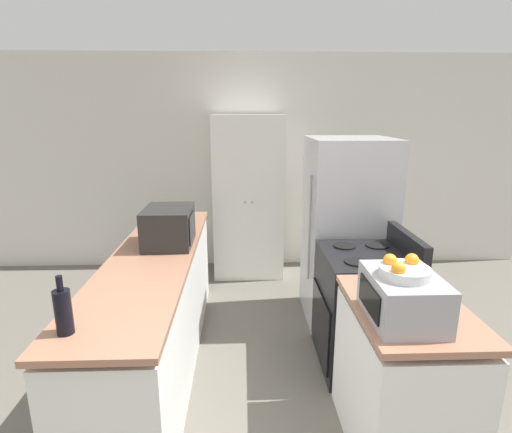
{
  "coord_description": "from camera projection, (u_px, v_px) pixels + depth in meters",
  "views": [
    {
      "loc": [
        -0.12,
        -1.4,
        1.93
      ],
      "look_at": [
        0.0,
        1.93,
        1.05
      ],
      "focal_mm": 28.0,
      "sensor_mm": 36.0,
      "label": 1
    }
  ],
  "objects": [
    {
      "name": "wall_back",
      "position": [
        251.0,
        164.0,
        4.95
      ],
      "size": [
        7.0,
        0.06,
        2.6
      ],
      "color": "silver",
      "rests_on": "ground_plane"
    },
    {
      "name": "counter_left",
      "position": [
        156.0,
        312.0,
        3.06
      ],
      "size": [
        0.6,
        2.58,
        0.91
      ],
      "color": "silver",
      "rests_on": "ground_plane"
    },
    {
      "name": "counter_right",
      "position": [
        401.0,
        380.0,
        2.28
      ],
      "size": [
        0.6,
        0.87,
        0.91
      ],
      "color": "silver",
      "rests_on": "ground_plane"
    },
    {
      "name": "pantry_cabinet",
      "position": [
        248.0,
        197.0,
        4.72
      ],
      "size": [
        0.81,
        0.57,
        1.9
      ],
      "color": "white",
      "rests_on": "ground_plane"
    },
    {
      "name": "stove",
      "position": [
        363.0,
        309.0,
        3.06
      ],
      "size": [
        0.66,
        0.71,
        1.07
      ],
      "color": "black",
      "rests_on": "ground_plane"
    },
    {
      "name": "refrigerator",
      "position": [
        346.0,
        231.0,
        3.71
      ],
      "size": [
        0.75,
        0.75,
        1.71
      ],
      "color": "#B7B7BC",
      "rests_on": "ground_plane"
    },
    {
      "name": "microwave",
      "position": [
        169.0,
        227.0,
        3.12
      ],
      "size": [
        0.37,
        0.46,
        0.3
      ],
      "color": "black",
      "rests_on": "counter_left"
    },
    {
      "name": "wine_bottle",
      "position": [
        63.0,
        311.0,
        1.87
      ],
      "size": [
        0.08,
        0.08,
        0.29
      ],
      "color": "black",
      "rests_on": "counter_left"
    },
    {
      "name": "toaster_oven",
      "position": [
        403.0,
        298.0,
        2.0
      ],
      "size": [
        0.34,
        0.44,
        0.24
      ],
      "color": "#939399",
      "rests_on": "counter_right"
    },
    {
      "name": "fruit_bowl",
      "position": [
        404.0,
        270.0,
        1.95
      ],
      "size": [
        0.25,
        0.25,
        0.1
      ],
      "color": "silver",
      "rests_on": "toaster_oven"
    }
  ]
}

